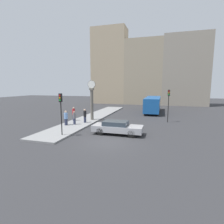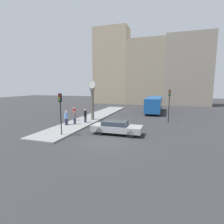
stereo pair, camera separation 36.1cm
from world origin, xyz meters
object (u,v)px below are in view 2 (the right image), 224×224
at_px(traffic_light_far, 169,99).
at_px(pedestrian_red_top, 74,114).
at_px(pedestrian_black_jacket, 85,116).
at_px(pedestrian_grey_jacket, 75,118).
at_px(bus_distant, 154,104).
at_px(traffic_light_near, 60,105).
at_px(pedestrian_blue_stripe, 66,118).
at_px(street_clock, 92,101).
at_px(sedan_car, 117,127).

distance_m(traffic_light_far, pedestrian_red_top, 12.17).
bearing_deg(pedestrian_black_jacket, pedestrian_grey_jacket, -118.72).
height_order(bus_distant, pedestrian_grey_jacket, bus_distant).
height_order(pedestrian_grey_jacket, pedestrian_red_top, pedestrian_red_top).
xyz_separation_m(traffic_light_near, pedestrian_blue_stripe, (-1.78, 3.68, -1.88)).
xyz_separation_m(traffic_light_far, pedestrian_blue_stripe, (-11.17, -5.65, -1.96)).
distance_m(street_clock, pedestrian_red_top, 2.87).
distance_m(traffic_light_near, pedestrian_black_jacket, 5.91).
height_order(bus_distant, street_clock, street_clock).
bearing_deg(bus_distant, traffic_light_near, -111.61).
bearing_deg(pedestrian_red_top, pedestrian_black_jacket, -20.84).
distance_m(pedestrian_grey_jacket, pedestrian_red_top, 2.37).
relative_size(sedan_car, pedestrian_grey_jacket, 3.05).
bearing_deg(bus_distant, pedestrian_grey_jacket, -120.98).
xyz_separation_m(bus_distant, pedestrian_red_top, (-9.26, -11.38, -0.49)).
distance_m(street_clock, pedestrian_grey_jacket, 3.81).
xyz_separation_m(sedan_car, pedestrian_black_jacket, (-4.96, 3.41, 0.32)).
bearing_deg(pedestrian_grey_jacket, street_clock, 76.26).
height_order(traffic_light_far, pedestrian_grey_jacket, traffic_light_far).
relative_size(traffic_light_near, pedestrian_blue_stripe, 2.27).
xyz_separation_m(traffic_light_far, pedestrian_grey_jacket, (-10.43, -5.05, -2.00)).
bearing_deg(pedestrian_grey_jacket, pedestrian_red_top, 120.46).
bearing_deg(pedestrian_grey_jacket, pedestrian_black_jacket, 61.28).
bearing_deg(pedestrian_red_top, bus_distant, 50.87).
distance_m(street_clock, pedestrian_blue_stripe, 4.53).
xyz_separation_m(traffic_light_near, street_clock, (-0.23, 7.60, -0.24)).
bearing_deg(bus_distant, street_clock, -125.65).
bearing_deg(pedestrian_blue_stripe, bus_distant, 57.91).
height_order(traffic_light_near, pedestrian_red_top, traffic_light_near).
relative_size(pedestrian_black_jacket, pedestrian_blue_stripe, 1.00).
distance_m(pedestrian_black_jacket, pedestrian_red_top, 2.05).
distance_m(traffic_light_far, pedestrian_blue_stripe, 12.67).
relative_size(traffic_light_near, traffic_light_far, 0.91).
xyz_separation_m(street_clock, pedestrian_blue_stripe, (-1.55, -3.92, -1.64)).
height_order(bus_distant, pedestrian_blue_stripe, bus_distant).
xyz_separation_m(sedan_car, pedestrian_red_top, (-6.88, 4.14, 0.34)).
relative_size(traffic_light_far, pedestrian_grey_jacket, 2.64).
distance_m(pedestrian_red_top, pedestrian_blue_stripe, 2.69).
height_order(sedan_car, pedestrian_blue_stripe, pedestrian_blue_stripe).
height_order(street_clock, pedestrian_black_jacket, street_clock).
bearing_deg(sedan_car, pedestrian_grey_jacket, 159.69).
distance_m(sedan_car, bus_distant, 15.73).
distance_m(sedan_car, traffic_light_near, 5.57).
xyz_separation_m(sedan_car, street_clock, (-4.87, 5.42, 1.94)).
relative_size(street_clock, pedestrian_grey_jacket, 3.30).
relative_size(bus_distant, traffic_light_far, 2.27).
relative_size(pedestrian_red_top, pedestrian_blue_stripe, 1.04).
height_order(pedestrian_red_top, pedestrian_blue_stripe, pedestrian_red_top).
xyz_separation_m(bus_distant, traffic_light_near, (-7.01, -17.71, 1.35)).
xyz_separation_m(pedestrian_grey_jacket, pedestrian_blue_stripe, (-0.74, -0.61, 0.04)).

